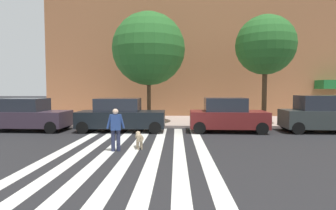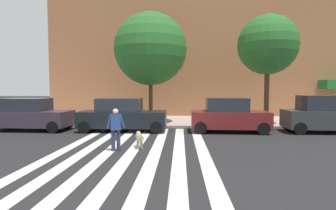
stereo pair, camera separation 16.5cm
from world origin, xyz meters
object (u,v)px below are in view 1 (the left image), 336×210
at_px(parked_car_near_curb, 27,115).
at_px(pedestrian_dog_walker, 116,127).
at_px(parked_car_third_in_line, 227,116).
at_px(street_tree_nearest, 149,49).
at_px(parked_car_fourth_in_line, 323,115).
at_px(parked_car_behind_first, 121,116).
at_px(street_tree_middle, 265,45).
at_px(dog_on_leash, 139,137).

relative_size(parked_car_near_curb, pedestrian_dog_walker, 2.79).
distance_m(parked_car_third_in_line, street_tree_nearest, 6.76).
bearing_deg(parked_car_fourth_in_line, pedestrian_dog_walker, -155.34).
bearing_deg(parked_car_behind_first, parked_car_near_curb, 179.98).
bearing_deg(parked_car_third_in_line, parked_car_near_curb, 180.00).
xyz_separation_m(parked_car_behind_first, street_tree_nearest, (1.32, 2.69, 4.12)).
bearing_deg(pedestrian_dog_walker, street_tree_middle, 42.01).
distance_m(parked_car_behind_first, dog_on_leash, 4.59).
xyz_separation_m(street_tree_middle, pedestrian_dog_walker, (-8.00, -7.20, -4.25)).
xyz_separation_m(parked_car_fourth_in_line, street_tree_middle, (-2.46, 2.40, 4.20)).
distance_m(parked_car_third_in_line, pedestrian_dog_walker, 7.06).
distance_m(street_tree_nearest, street_tree_middle, 7.49).
relative_size(parked_car_behind_first, street_tree_middle, 0.70).
height_order(street_tree_nearest, street_tree_middle, street_tree_nearest).
relative_size(street_tree_nearest, street_tree_middle, 1.05).
bearing_deg(parked_car_third_in_line, parked_car_fourth_in_line, -0.00).
height_order(parked_car_behind_first, parked_car_third_in_line, parked_car_third_in_line).
xyz_separation_m(street_tree_nearest, dog_on_leash, (0.32, -6.95, -4.57)).
distance_m(parked_car_fourth_in_line, street_tree_nearest, 11.06).
distance_m(parked_car_behind_first, street_tree_nearest, 5.09).
relative_size(parked_car_near_curb, parked_car_fourth_in_line, 1.02).
bearing_deg(street_tree_middle, street_tree_nearest, 177.85).
height_order(parked_car_near_curb, parked_car_behind_first, parked_car_behind_first).
xyz_separation_m(parked_car_near_curb, dog_on_leash, (7.02, -4.27, -0.44)).
xyz_separation_m(parked_car_third_in_line, street_tree_nearest, (-4.66, 2.69, 4.10)).
xyz_separation_m(parked_car_third_in_line, pedestrian_dog_walker, (-5.17, -4.80, 0.01)).
xyz_separation_m(parked_car_near_curb, parked_car_behind_first, (5.38, -0.00, 0.01)).
relative_size(parked_car_third_in_line, street_tree_middle, 0.62).
height_order(parked_car_near_curb, parked_car_fourth_in_line, parked_car_fourth_in_line).
bearing_deg(parked_car_near_curb, parked_car_behind_first, -0.02).
bearing_deg(parked_car_fourth_in_line, dog_on_leash, -156.08).
bearing_deg(parked_car_behind_first, street_tree_nearest, 63.82).
bearing_deg(parked_car_third_in_line, dog_on_leash, -135.49).
xyz_separation_m(parked_car_third_in_line, dog_on_leash, (-4.34, -4.27, -0.47)).
bearing_deg(parked_car_behind_first, parked_car_third_in_line, 0.02).
bearing_deg(dog_on_leash, street_tree_nearest, 92.61).
xyz_separation_m(parked_car_near_curb, parked_car_fourth_in_line, (16.65, -0.00, 0.09)).
height_order(parked_car_near_curb, street_tree_middle, street_tree_middle).
xyz_separation_m(street_tree_nearest, pedestrian_dog_walker, (-0.51, -7.49, -4.08)).
relative_size(street_tree_nearest, pedestrian_dog_walker, 4.42).
relative_size(parked_car_fourth_in_line, pedestrian_dog_walker, 2.73).
xyz_separation_m(pedestrian_dog_walker, dog_on_leash, (0.83, 0.53, -0.48)).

